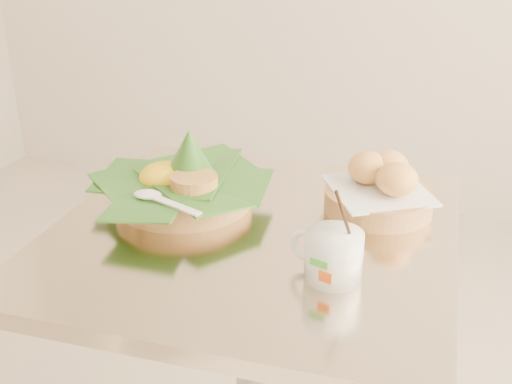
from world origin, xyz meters
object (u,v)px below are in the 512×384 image
(rice_basket, at_px, (183,182))
(bread_basket, at_px, (381,189))
(coffee_mug, at_px, (332,254))
(cafe_table, at_px, (254,331))

(rice_basket, relative_size, bread_basket, 1.39)
(bread_basket, height_order, coffee_mug, coffee_mug)
(cafe_table, bearing_deg, bread_basket, 36.96)
(rice_basket, height_order, coffee_mug, rice_basket)
(rice_basket, bearing_deg, coffee_mug, -28.22)
(cafe_table, relative_size, rice_basket, 2.29)
(coffee_mug, bearing_deg, bread_basket, 82.88)
(cafe_table, xyz_separation_m, coffee_mug, (0.17, -0.12, 0.26))
(rice_basket, bearing_deg, cafe_table, -20.00)
(rice_basket, distance_m, coffee_mug, 0.37)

